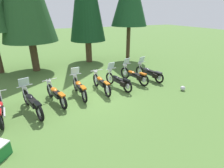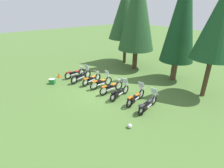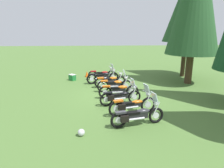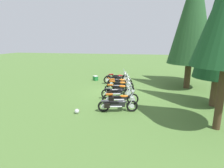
% 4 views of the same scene
% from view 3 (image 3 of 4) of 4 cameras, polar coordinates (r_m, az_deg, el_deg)
% --- Properties ---
extents(ground_plane, '(80.00, 80.00, 0.00)m').
position_cam_3_polar(ground_plane, '(12.08, 0.69, -3.10)').
color(ground_plane, '#4C7033').
extents(motorcycle_0, '(0.67, 2.22, 1.00)m').
position_cam_3_polar(motorcycle_0, '(15.81, -2.80, 2.85)').
color(motorcycle_0, black).
rests_on(motorcycle_0, ground_plane).
extents(motorcycle_1, '(0.91, 2.38, 1.39)m').
position_cam_3_polar(motorcycle_1, '(14.66, -2.48, 2.13)').
color(motorcycle_1, black).
rests_on(motorcycle_1, ground_plane).
extents(motorcycle_2, '(0.84, 2.19, 1.00)m').
position_cam_3_polar(motorcycle_2, '(13.66, -0.43, 0.99)').
color(motorcycle_2, black).
rests_on(motorcycle_2, ground_plane).
extents(motorcycle_3, '(0.62, 2.23, 1.39)m').
position_cam_3_polar(motorcycle_3, '(12.51, 0.91, -0.11)').
color(motorcycle_3, black).
rests_on(motorcycle_3, ground_plane).
extents(motorcycle_4, '(0.70, 2.30, 1.03)m').
position_cam_3_polar(motorcycle_4, '(11.35, 2.02, -1.84)').
color(motorcycle_4, black).
rests_on(motorcycle_4, ground_plane).
extents(motorcycle_5, '(0.88, 2.22, 1.37)m').
position_cam_3_polar(motorcycle_5, '(10.38, 2.34, -3.49)').
color(motorcycle_5, black).
rests_on(motorcycle_5, ground_plane).
extents(motorcycle_6, '(0.88, 2.28, 1.39)m').
position_cam_3_polar(motorcycle_6, '(9.24, 5.75, -5.89)').
color(motorcycle_6, black).
rests_on(motorcycle_6, ground_plane).
extents(motorcycle_7, '(0.88, 2.28, 1.35)m').
position_cam_3_polar(motorcycle_7, '(8.22, 7.20, -8.77)').
color(motorcycle_7, black).
rests_on(motorcycle_7, ground_plane).
extents(pine_tree_0, '(3.71, 3.71, 8.51)m').
position_cam_3_polar(pine_tree_0, '(17.71, 20.93, 20.31)').
color(pine_tree_0, '#42301E').
rests_on(pine_tree_0, ground_plane).
extents(picnic_cooler, '(0.59, 0.60, 0.47)m').
position_cam_3_polar(picnic_cooler, '(15.80, -11.21, 1.87)').
color(picnic_cooler, '#1E7233').
rests_on(picnic_cooler, ground_plane).
extents(traffic_cone, '(0.32, 0.32, 0.48)m').
position_cam_3_polar(traffic_cone, '(16.77, -7.14, 2.81)').
color(traffic_cone, '#EA590F').
rests_on(traffic_cone, ground_plane).
extents(dropped_helmet, '(0.27, 0.27, 0.27)m').
position_cam_3_polar(dropped_helmet, '(7.65, -8.75, -13.46)').
color(dropped_helmet, silver).
rests_on(dropped_helmet, ground_plane).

